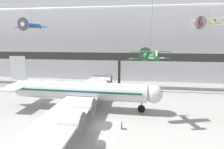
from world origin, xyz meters
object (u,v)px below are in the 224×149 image
Objects in this scene: airliner_silver_main at (80,91)px; suspended_plane_blue_trainer at (32,26)px; info_sign_pedestal at (122,126)px; suspended_plane_green_biplane at (150,56)px; suspended_plane_cream_biplane at (208,23)px.

suspended_plane_blue_trainer reaches higher than airliner_silver_main.
airliner_silver_main is 10.97m from info_sign_pedestal.
suspended_plane_cream_biplane is at bearing -55.24° from suspended_plane_green_biplane.
suspended_plane_cream_biplane is at bearing 112.45° from suspended_plane_blue_trainer.
suspended_plane_cream_biplane is (26.29, 14.48, 12.95)m from airliner_silver_main.
suspended_plane_blue_trainer reaches higher than info_sign_pedestal.
suspended_plane_blue_trainer is 24.85m from info_sign_pedestal.
suspended_plane_cream_biplane is 5.55× the size of info_sign_pedestal.
airliner_silver_main is 15.43m from suspended_plane_blue_trainer.
suspended_plane_cream_biplane is 23.38m from suspended_plane_green_biplane.
airliner_silver_main is 3.32× the size of suspended_plane_green_biplane.
suspended_plane_green_biplane is (12.19, -3.16, 6.88)m from airliner_silver_main.
suspended_plane_green_biplane is 8.26× the size of info_sign_pedestal.
suspended_plane_blue_trainer is (-35.96, -12.31, -1.12)m from suspended_plane_cream_biplane.
suspended_plane_green_biplane is (21.86, -5.33, -4.94)m from suspended_plane_blue_trainer.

